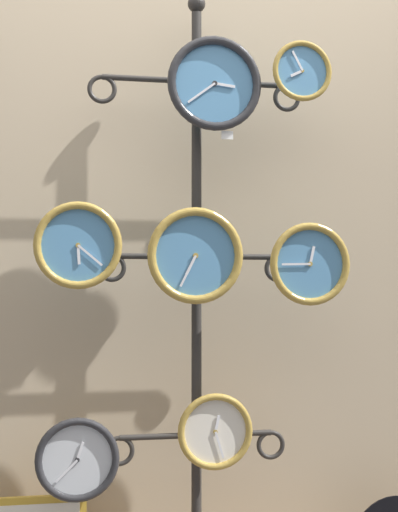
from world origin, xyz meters
TOP-DOWN VIEW (x-y plane):
  - shop_wall at (0.00, 0.57)m, footprint 4.40×0.04m
  - display_stand at (0.00, 0.41)m, footprint 0.75×0.42m
  - clock_top_center at (0.05, 0.32)m, footprint 0.32×0.04m
  - clock_top_right at (0.34, 0.30)m, footprint 0.21×0.04m
  - clock_middle_left at (-0.40, 0.30)m, footprint 0.28×0.04m
  - clock_middle_center at (-0.02, 0.30)m, footprint 0.32×0.04m
  - clock_middle_right at (0.37, 0.30)m, footprint 0.28×0.04m
  - clock_bottom_left at (-0.40, 0.32)m, footprint 0.27×0.04m
  - clock_bottom_center at (0.05, 0.33)m, footprint 0.25×0.04m
  - price_tag_upper at (0.09, 0.32)m, footprint 0.04×0.00m

SIDE VIEW (x-z plane):
  - clock_bottom_left at x=-0.40m, z-range 0.41..0.68m
  - clock_bottom_center at x=0.05m, z-range 0.49..0.74m
  - display_stand at x=0.00m, z-range -0.42..1.68m
  - clock_middle_right at x=0.37m, z-range 1.02..1.30m
  - clock_middle_center at x=-0.02m, z-range 1.03..1.35m
  - clock_middle_left at x=-0.40m, z-range 1.08..1.36m
  - shop_wall at x=0.00m, z-range 0.00..2.80m
  - price_tag_upper at x=0.09m, z-range 1.58..1.61m
  - clock_top_center at x=0.05m, z-range 1.61..1.93m
  - clock_top_right at x=0.34m, z-range 1.71..1.92m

